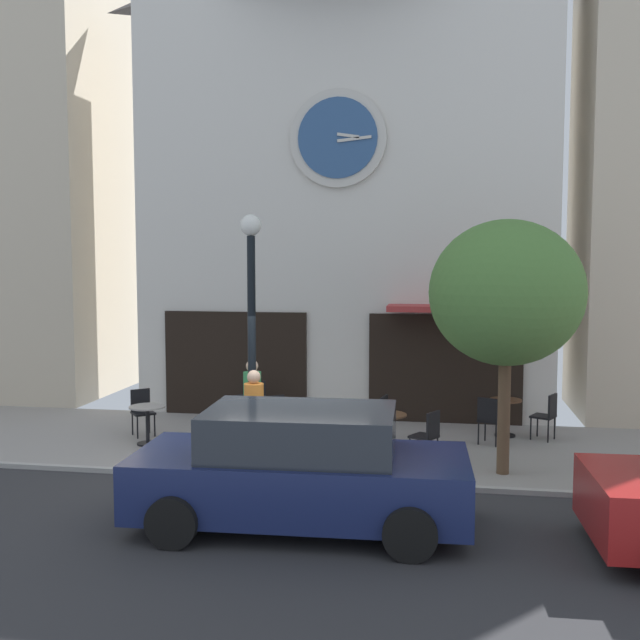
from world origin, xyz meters
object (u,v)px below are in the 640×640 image
Objects in this scene: street_tree at (506,294)px; cafe_chair_facing_street at (547,413)px; cafe_chair_corner at (489,417)px; cafe_chair_near_tree at (428,433)px; cafe_chair_by_entrance at (142,408)px; cafe_table_rightmost at (147,418)px; cafe_chair_outer at (379,415)px; pedestrian_orange at (254,419)px; parked_car_navy at (300,469)px; cafe_table_center_right at (335,415)px; street_lamp at (252,337)px; cafe_table_center_left at (505,412)px; cafe_chair_facing_wall at (342,430)px; cafe_chair_curbside at (256,399)px; pedestrian_green at (252,404)px; cafe_table_center at (387,426)px; cafe_chair_right_end at (273,414)px; cafe_table_near_door at (249,407)px.

cafe_chair_facing_street is (1.01, 2.36, -2.39)m from street_tree.
cafe_chair_near_tree is (-1.10, -1.43, 0.00)m from cafe_chair_corner.
cafe_table_rightmost is at bearing -59.61° from cafe_chair_by_entrance.
pedestrian_orange is at bearing -130.51° from cafe_chair_outer.
cafe_table_center_right is at bearing 92.65° from parked_car_navy.
street_lamp reaches higher than parked_car_navy.
cafe_table_center_left is at bearing 16.34° from cafe_table_center_right.
street_lamp is at bearing 107.34° from pedestrian_orange.
cafe_chair_facing_wall and cafe_chair_facing_street have the same top height.
cafe_chair_curbside reaches higher than cafe_table_rightmost.
pedestrian_green is (2.47, -0.85, 0.33)m from cafe_chair_by_entrance.
cafe_chair_curbside and cafe_chair_outer have the same top height.
cafe_chair_corner is 0.54× the size of pedestrian_green.
cafe_table_center is 0.44× the size of pedestrian_orange.
cafe_table_center_left is at bearing 8.82° from cafe_chair_by_entrance.
cafe_chair_facing_street is (5.15, 0.96, 0.00)m from cafe_chair_right_end.
cafe_chair_right_end and cafe_chair_facing_wall have the same top height.
street_lamp is 5.78× the size of cafe_table_center.
pedestrian_green is at bearing -19.05° from cafe_chair_by_entrance.
pedestrian_green is (-3.13, 0.24, 0.33)m from cafe_chair_near_tree.
parked_car_navy is at bearing -87.35° from cafe_table_center_right.
cafe_chair_by_entrance is at bearing -177.12° from cafe_chair_corner.
cafe_chair_facing_wall reaches higher than cafe_table_center_left.
cafe_table_center_left is at bearing 29.20° from street_lamp.
cafe_table_near_door is at bearing 112.41° from parked_car_navy.
cafe_chair_facing_street is (0.76, -0.21, 0.05)m from cafe_table_center_left.
cafe_table_center is at bearing -21.63° from cafe_table_near_door.
pedestrian_orange reaches higher than cafe_table_center_right.
cafe_chair_facing_wall is at bearing 34.38° from pedestrian_orange.
cafe_chair_corner is (4.04, 0.41, 0.00)m from cafe_chair_right_end.
cafe_table_near_door is at bearing 156.15° from cafe_chair_near_tree.
cafe_table_center_left is 0.81× the size of cafe_chair_near_tree.
street_tree reaches higher than cafe_chair_corner.
cafe_chair_facing_wall is at bearing -48.34° from cafe_chair_curbside.
street_tree is at bearing -12.21° from cafe_chair_by_entrance.
cafe_chair_curbside is at bearing 116.53° from cafe_chair_right_end.
cafe_chair_curbside is 0.54× the size of pedestrian_green.
cafe_chair_curbside is 2.24m from pedestrian_green.
cafe_chair_right_end is at bearing -1.60° from cafe_chair_by_entrance.
cafe_table_near_door is 0.81× the size of cafe_chair_facing_street.
cafe_table_center_left is (5.01, 0.62, -0.04)m from cafe_table_near_door.
cafe_chair_corner reaches higher than cafe_table_near_door.
street_lamp reaches higher than cafe_table_rightmost.
cafe_chair_corner is 0.54× the size of pedestrian_orange.
cafe_chair_curbside is (-4.84, 2.78, -2.39)m from street_tree.
cafe_chair_near_tree is at bearing -19.11° from cafe_chair_right_end.
street_lamp reaches higher than cafe_table_center_right.
cafe_chair_facing_wall is 1.47m from cafe_chair_near_tree.
cafe_chair_curbside is at bearing 51.66° from cafe_table_rightmost.
cafe_chair_right_end is at bearing 107.83° from parked_car_navy.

